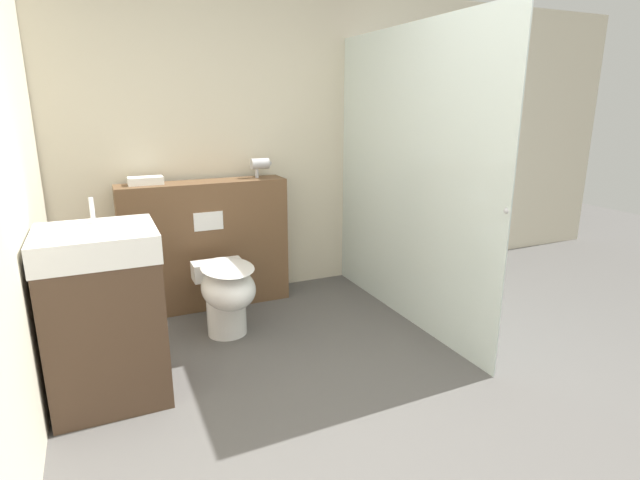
# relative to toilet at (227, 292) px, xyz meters

# --- Properties ---
(ground_plane) EXTENTS (12.00, 12.00, 0.00)m
(ground_plane) POSITION_rel_toilet_xyz_m (0.48, -1.52, -0.32)
(ground_plane) COLOR #565451
(wall_back) EXTENTS (8.00, 0.06, 2.50)m
(wall_back) POSITION_rel_toilet_xyz_m (0.48, 0.84, 0.93)
(wall_back) COLOR beige
(wall_back) RESTS_ON ground_plane
(partition_panel) EXTENTS (1.28, 0.28, 1.01)m
(partition_panel) POSITION_rel_toilet_xyz_m (0.00, 0.62, 0.18)
(partition_panel) COLOR brown
(partition_panel) RESTS_ON ground_plane
(shower_glass) EXTENTS (0.04, 2.02, 2.11)m
(shower_glass) POSITION_rel_toilet_xyz_m (1.31, -0.20, 0.73)
(shower_glass) COLOR silver
(shower_glass) RESTS_ON ground_plane
(toilet) EXTENTS (0.36, 0.64, 0.53)m
(toilet) POSITION_rel_toilet_xyz_m (0.00, 0.00, 0.00)
(toilet) COLOR white
(toilet) RESTS_ON ground_plane
(sink_vanity) EXTENTS (0.59, 0.56, 1.10)m
(sink_vanity) POSITION_rel_toilet_xyz_m (-0.78, -0.47, 0.16)
(sink_vanity) COLOR #473323
(sink_vanity) RESTS_ON ground_plane
(hair_drier) EXTENTS (0.17, 0.09, 0.15)m
(hair_drier) POSITION_rel_toilet_xyz_m (0.48, 0.64, 0.79)
(hair_drier) COLOR #B7B7BC
(hair_drier) RESTS_ON partition_panel
(folded_towel) EXTENTS (0.25, 0.14, 0.06)m
(folded_towel) POSITION_rel_toilet_xyz_m (-0.41, 0.65, 0.71)
(folded_towel) COLOR white
(folded_towel) RESTS_ON partition_panel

